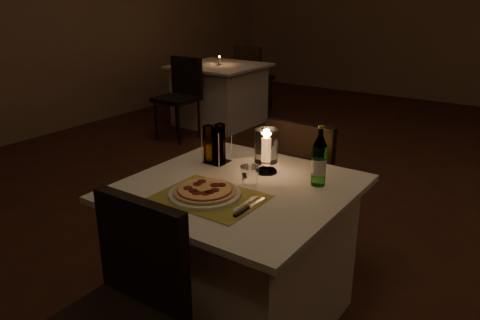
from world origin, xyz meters
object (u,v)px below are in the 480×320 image
Objects in this scene: plate at (205,194)px; neighbor_table_left at (220,94)px; pizza at (205,190)px; water_bottle at (319,162)px; hurricane_candle at (266,147)px; main_table at (238,254)px; chair_near at (125,298)px; tumbler at (250,176)px; chair_far at (306,176)px.

neighbor_table_left is at bearing 125.92° from plate.
pizza is 0.98× the size of water_bottle.
water_bottle reaches higher than hurricane_candle.
main_table is 0.44m from pizza.
pizza reaches higher than plate.
chair_near is 0.57m from plate.
hurricane_candle is (-0.29, 0.00, 0.01)m from water_bottle.
chair_far is at bearing 93.56° from tumbler.
main_table is 1.00× the size of neighbor_table_left.
main_table is at bearing 74.48° from plate.
chair_near is at bearing -84.65° from plate.
main_table is at bearing 74.46° from pizza.
water_bottle is at bearing 48.40° from plate.
hurricane_candle reaches higher than chair_near.
tumbler is 0.41× the size of hurricane_candle.
water_bottle reaches higher than pizza.
chair_far is 0.92m from pizza.
water_bottle is at bearing 34.25° from tumbler.
hurricane_candle is 0.22× the size of neighbor_table_left.
chair_far is 2.81× the size of plate.
chair_near reaches higher than tumbler.
plate is 0.02m from pizza.
plate is 1.12× the size of water_bottle.
hurricane_candle is at bearing 88.84° from chair_near.
plate is (-0.05, -0.18, 0.38)m from main_table.
neighbor_table_left is (-2.28, 3.15, -0.39)m from pizza.
main_table is at bearing -51.86° from neighbor_table_left.
chair_far is 3.25m from neighbor_table_left.
chair_far is at bearing 86.80° from plate.
main_table is 11.10× the size of tumbler.
chair_far is 3.21× the size of pizza.
pizza reaches higher than neighbor_table_left.
tumbler is at bearing 67.36° from pizza.
pizza is (-0.05, -0.89, 0.22)m from chair_far.
chair_far is 0.92m from plate.
plate is (-0.05, 0.53, 0.20)m from chair_near.
pizza is at bearing -99.78° from hurricane_candle.
tumbler is 0.32× the size of water_bottle.
plate is 1.45× the size of hurricane_candle.
plate is 0.42m from hurricane_candle.
chair_near is 0.58m from pizza.
plate is 3.55× the size of tumbler.
chair_near reaches higher than pizza.
pizza is 3.11× the size of tumbler.
pizza is 0.28× the size of neighbor_table_left.
tumbler reaches higher than neighbor_table_left.
chair_far reaches higher than plate.
water_bottle is 3.85m from neighbor_table_left.
pizza is at bearing -131.60° from water_bottle.
main_table is 0.42m from plate.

